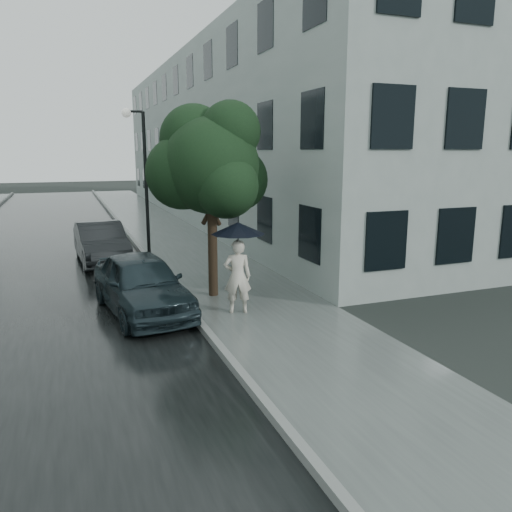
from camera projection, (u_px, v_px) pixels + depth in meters
name	position (u px, v px, depth m)	size (l,w,h in m)	color
ground	(291.00, 338.00, 10.32)	(120.00, 120.00, 0.00)	black
sidewalk	(178.00, 242.00, 21.37)	(3.50, 60.00, 0.01)	slate
kerb_near	(135.00, 243.00, 20.72)	(0.15, 60.00, 0.15)	slate
asphalt_road	(44.00, 250.00, 19.51)	(6.85, 60.00, 0.00)	black
building_near	(236.00, 139.00, 29.13)	(7.02, 36.00, 9.00)	#919E9A
pedestrian	(238.00, 276.00, 11.80)	(0.65, 0.42, 1.77)	beige
umbrella	(238.00, 228.00, 11.62)	(1.30, 1.30, 1.29)	black
street_tree	(210.00, 164.00, 12.81)	(3.25, 2.95, 5.06)	#332619
lamp_post	(141.00, 175.00, 17.39)	(0.84, 0.38, 5.24)	black
car_near	(142.00, 284.00, 11.84)	(1.68, 4.18, 1.43)	#1A282D
car_far	(101.00, 243.00, 17.24)	(1.47, 4.22, 1.39)	black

